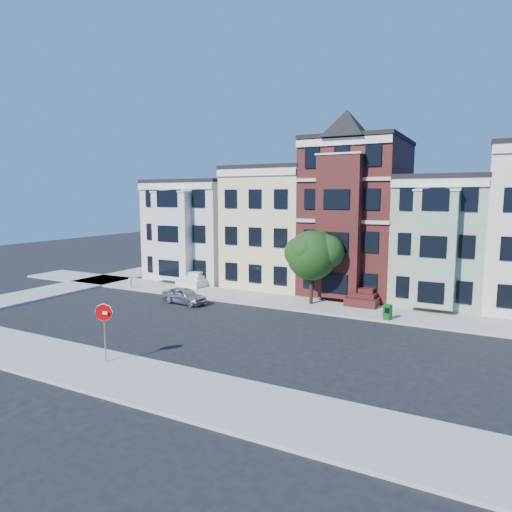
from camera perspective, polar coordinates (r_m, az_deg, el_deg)
The scene contains 13 objects.
ground at distance 25.48m, azimuth 3.26°, elevation -10.38°, with size 120.00×120.00×0.00m, color black.
far_sidewalk at distance 32.63m, azimuth 9.19°, elevation -6.33°, with size 60.00×4.00×0.15m, color #9E9B93.
near_sidewalk at distance 18.96m, azimuth -7.38°, elevation -16.68°, with size 60.00×4.00×0.15m, color #9E9B93.
cross_sidewalk at distance 39.71m, azimuth -27.05°, elevation -4.58°, with size 4.00×60.00×0.15m, color #9E9B93.
house_white at distance 44.46m, azimuth -6.48°, elevation 3.17°, with size 8.00×9.00×9.00m, color silver.
house_yellow at distance 40.45m, azimuth 2.92°, elevation 3.50°, with size 7.00×9.00×10.00m, color beige.
house_brown at distance 37.96m, azimuth 12.57°, elevation 4.58°, with size 7.00×9.00×12.00m, color #3F1513.
house_green at distance 36.87m, azimuth 22.28°, elevation 1.78°, with size 6.00×9.00×9.00m, color #90A088.
street_tree at distance 32.55m, azimuth 6.97°, elevation -0.35°, with size 5.60×5.60×6.51m, color #214517, non-canonical shape.
parked_car at distance 33.81m, azimuth -8.95°, elevation -4.91°, with size 1.43×3.56×1.21m, color #9EA1A6.
newspaper_box at distance 29.80m, azimuth 16.13°, elevation -6.75°, with size 0.44×0.39×0.97m, color #0E5C11.
fire_hydrant at distance 39.90m, azimuth -15.47°, elevation -3.36°, with size 0.24×0.24×0.67m, color beige.
stop_sign at distance 22.46m, azimuth -18.40°, elevation -8.65°, with size 0.86×0.12×3.14m, color #BA0204, non-canonical shape.
Camera 1 is at (10.11, -22.04, 7.82)m, focal length 32.00 mm.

